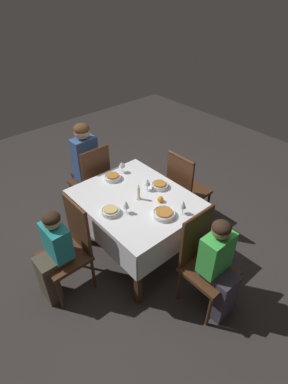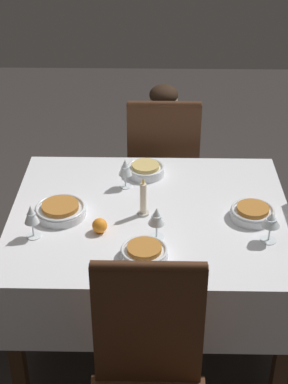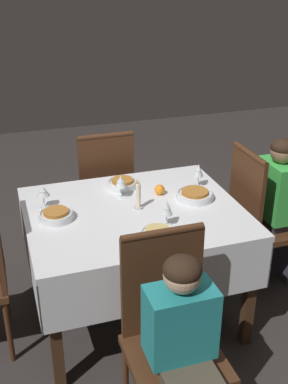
{
  "view_description": "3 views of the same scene",
  "coord_description": "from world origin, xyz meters",
  "px_view_note": "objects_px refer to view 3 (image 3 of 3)",
  "views": [
    {
      "loc": [
        1.95,
        -1.58,
        2.7
      ],
      "look_at": [
        0.06,
        0.06,
        0.85
      ],
      "focal_mm": 28.0,
      "sensor_mm": 36.0,
      "label": 1
    },
    {
      "loc": [
        -0.01,
        2.19,
        2.24
      ],
      "look_at": [
        0.03,
        -0.01,
        0.87
      ],
      "focal_mm": 55.0,
      "sensor_mm": 36.0,
      "label": 2
    },
    {
      "loc": [
        -0.71,
        -2.4,
        2.1
      ],
      "look_at": [
        0.08,
        0.04,
        0.86
      ],
      "focal_mm": 45.0,
      "sensor_mm": 36.0,
      "label": 3
    }
  ],
  "objects_px": {
    "bowl_east": "(195,195)",
    "chair_east": "(259,216)",
    "wine_glass_west": "(43,192)",
    "dining_table": "(134,225)",
    "chair_south": "(170,330)",
    "bowl_north": "(122,183)",
    "chair_north": "(104,189)",
    "person_child_green": "(283,206)",
    "wine_glass_south": "(167,209)",
    "bowl_south": "(158,234)",
    "wine_glass_east": "(199,171)",
    "wine_glass_north": "(121,182)",
    "orange_fruit": "(160,190)",
    "person_child_teal": "(185,355)",
    "bowl_west": "(56,215)",
    "candle_centerpiece": "(138,197)"
  },
  "relations": [
    {
      "from": "bowl_north",
      "to": "chair_south",
      "type": "bearing_deg",
      "value": -94.43
    },
    {
      "from": "chair_north",
      "to": "orange_fruit",
      "type": "xyz_separation_m",
      "value": [
        0.21,
        -0.64,
        0.26
      ]
    },
    {
      "from": "bowl_south",
      "to": "wine_glass_south",
      "type": "relative_size",
      "value": 1.25
    },
    {
      "from": "chair_east",
      "to": "wine_glass_west",
      "type": "height_order",
      "value": "chair_east"
    },
    {
      "from": "chair_north",
      "to": "dining_table",
      "type": "bearing_deg",
      "value": 90.01
    },
    {
      "from": "bowl_west",
      "to": "bowl_north",
      "type": "distance_m",
      "value": 0.56
    },
    {
      "from": "chair_north",
      "to": "bowl_north",
      "type": "relative_size",
      "value": 5.33
    },
    {
      "from": "chair_south",
      "to": "wine_glass_west",
      "type": "xyz_separation_m",
      "value": [
        -0.43,
        0.99,
        0.32
      ]
    },
    {
      "from": "chair_east",
      "to": "person_child_green",
      "type": "xyz_separation_m",
      "value": [
        0.18,
        -0.0,
        0.05
      ]
    },
    {
      "from": "bowl_south",
      "to": "wine_glass_east",
      "type": "distance_m",
      "value": 0.71
    },
    {
      "from": "bowl_north",
      "to": "candle_centerpiece",
      "type": "distance_m",
      "value": 0.32
    },
    {
      "from": "person_child_green",
      "to": "bowl_south",
      "type": "height_order",
      "value": "person_child_green"
    },
    {
      "from": "wine_glass_west",
      "to": "bowl_north",
      "type": "distance_m",
      "value": 0.54
    },
    {
      "from": "dining_table",
      "to": "orange_fruit",
      "type": "relative_size",
      "value": 19.43
    },
    {
      "from": "chair_north",
      "to": "bowl_north",
      "type": "bearing_deg",
      "value": 92.64
    },
    {
      "from": "wine_glass_west",
      "to": "wine_glass_east",
      "type": "height_order",
      "value": "wine_glass_east"
    },
    {
      "from": "bowl_north",
      "to": "orange_fruit",
      "type": "bearing_deg",
      "value": -42.09
    },
    {
      "from": "bowl_east",
      "to": "wine_glass_east",
      "type": "bearing_deg",
      "value": 60.45
    },
    {
      "from": "chair_east",
      "to": "person_child_teal",
      "type": "xyz_separation_m",
      "value": [
        -0.96,
        -1.04,
        0.01
      ]
    },
    {
      "from": "person_child_green",
      "to": "wine_glass_south",
      "type": "relative_size",
      "value": 7.22
    },
    {
      "from": "chair_east",
      "to": "bowl_east",
      "type": "relative_size",
      "value": 4.49
    },
    {
      "from": "wine_glass_west",
      "to": "bowl_north",
      "type": "bearing_deg",
      "value": 13.66
    },
    {
      "from": "person_child_teal",
      "to": "wine_glass_east",
      "type": "bearing_deg",
      "value": 64.33
    },
    {
      "from": "candle_centerpiece",
      "to": "orange_fruit",
      "type": "distance_m",
      "value": 0.23
    },
    {
      "from": "dining_table",
      "to": "bowl_south",
      "type": "relative_size",
      "value": 6.73
    },
    {
      "from": "bowl_east",
      "to": "bowl_north",
      "type": "relative_size",
      "value": 1.19
    },
    {
      "from": "dining_table",
      "to": "wine_glass_west",
      "type": "bearing_deg",
      "value": 158.16
    },
    {
      "from": "dining_table",
      "to": "person_child_green",
      "type": "height_order",
      "value": "person_child_green"
    },
    {
      "from": "chair_north",
      "to": "candle_centerpiece",
      "type": "xyz_separation_m",
      "value": [
        0.03,
        -0.78,
        0.3
      ]
    },
    {
      "from": "chair_east",
      "to": "chair_north",
      "type": "height_order",
      "value": "same"
    },
    {
      "from": "bowl_east",
      "to": "wine_glass_west",
      "type": "bearing_deg",
      "value": 169.06
    },
    {
      "from": "chair_east",
      "to": "wine_glass_north",
      "type": "bearing_deg",
      "value": 82.7
    },
    {
      "from": "chair_east",
      "to": "bowl_west",
      "type": "height_order",
      "value": "chair_east"
    },
    {
      "from": "chair_south",
      "to": "chair_north",
      "type": "bearing_deg",
      "value": 87.64
    },
    {
      "from": "dining_table",
      "to": "bowl_north",
      "type": "relative_size",
      "value": 6.55
    },
    {
      "from": "bowl_west",
      "to": "candle_centerpiece",
      "type": "height_order",
      "value": "candle_centerpiece"
    },
    {
      "from": "bowl_south",
      "to": "bowl_north",
      "type": "height_order",
      "value": "same"
    },
    {
      "from": "chair_east",
      "to": "bowl_south",
      "type": "height_order",
      "value": "chair_east"
    },
    {
      "from": "wine_glass_south",
      "to": "orange_fruit",
      "type": "bearing_deg",
      "value": 76.17
    },
    {
      "from": "chair_east",
      "to": "chair_north",
      "type": "distance_m",
      "value": 1.15
    },
    {
      "from": "person_child_green",
      "to": "chair_east",
      "type": "bearing_deg",
      "value": 90.0
    },
    {
      "from": "wine_glass_south",
      "to": "bowl_north",
      "type": "bearing_deg",
      "value": 100.35
    },
    {
      "from": "bowl_east",
      "to": "chair_east",
      "type": "bearing_deg",
      "value": 4.61
    },
    {
      "from": "bowl_north",
      "to": "wine_glass_south",
      "type": "bearing_deg",
      "value": -79.65
    },
    {
      "from": "person_child_teal",
      "to": "bowl_east",
      "type": "xyz_separation_m",
      "value": [
        0.46,
        1.0,
        0.24
      ]
    },
    {
      "from": "bowl_west",
      "to": "bowl_east",
      "type": "distance_m",
      "value": 0.85
    },
    {
      "from": "person_child_green",
      "to": "bowl_east",
      "type": "height_order",
      "value": "person_child_green"
    },
    {
      "from": "dining_table",
      "to": "bowl_south",
      "type": "xyz_separation_m",
      "value": [
        0.03,
        -0.35,
        0.13
      ]
    },
    {
      "from": "dining_table",
      "to": "chair_south",
      "type": "relative_size",
      "value": 1.23
    },
    {
      "from": "bowl_east",
      "to": "wine_glass_east",
      "type": "relative_size",
      "value": 1.47
    }
  ]
}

